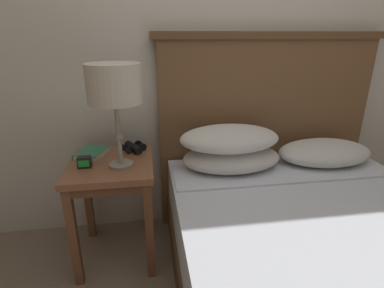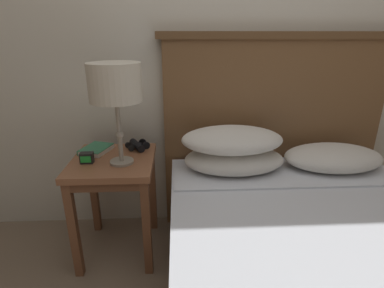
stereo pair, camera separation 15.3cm
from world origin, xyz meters
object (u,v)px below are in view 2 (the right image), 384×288
at_px(book_on_nightstand, 96,149).
at_px(alarm_clock, 87,158).
at_px(bed, 312,255).
at_px(table_lamp, 115,85).
at_px(binoculars_pair, 137,145).
at_px(nightstand, 114,174).

xyz_separation_m(book_on_nightstand, alarm_clock, (-0.01, -0.17, 0.02)).
height_order(bed, table_lamp, bed).
relative_size(binoculars_pair, alarm_clock, 2.31).
distance_m(table_lamp, alarm_clock, 0.45).
bearing_deg(book_on_nightstand, alarm_clock, -92.54).
bearing_deg(table_lamp, book_on_nightstand, 136.07).
bearing_deg(nightstand, binoculars_pair, 51.16).
height_order(bed, binoculars_pair, bed).
bearing_deg(alarm_clock, table_lamp, -2.30).
bearing_deg(alarm_clock, binoculars_pair, 39.18).
distance_m(nightstand, table_lamp, 0.54).
relative_size(table_lamp, alarm_clock, 7.73).
distance_m(bed, book_on_nightstand, 1.32).
distance_m(book_on_nightstand, binoculars_pair, 0.25).
bearing_deg(binoculars_pair, book_on_nightstand, -171.73).
height_order(nightstand, bed, bed).
relative_size(nightstand, book_on_nightstand, 2.84).
bearing_deg(nightstand, book_on_nightstand, 135.75).
bearing_deg(table_lamp, alarm_clock, 177.70).
xyz_separation_m(table_lamp, binoculars_pair, (0.06, 0.21, -0.41)).
relative_size(nightstand, table_lamp, 1.16).
bearing_deg(table_lamp, nightstand, 136.68).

